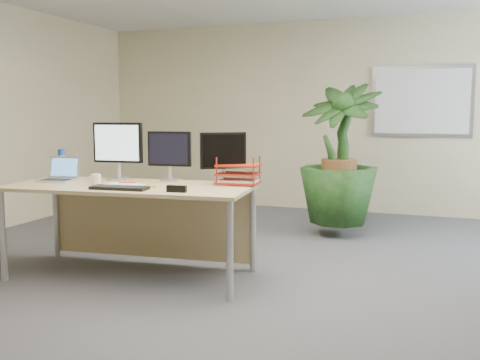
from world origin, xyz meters
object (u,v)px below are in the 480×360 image
(desk, at_px, (137,202))
(monitor_right, at_px, (169,153))
(floor_plant, at_px, (339,171))
(monitor_left, at_px, (118,147))
(laptop, at_px, (60,174))

(desk, distance_m, monitor_right, 0.53)
(desk, height_order, floor_plant, floor_plant)
(monitor_left, height_order, monitor_right, monitor_left)
(floor_plant, height_order, monitor_left, floor_plant)
(desk, bearing_deg, monitor_left, 151.26)
(monitor_left, distance_m, monitor_right, 0.49)
(floor_plant, bearing_deg, monitor_right, -123.71)
(floor_plant, relative_size, monitor_right, 3.38)
(floor_plant, bearing_deg, desk, -124.85)
(floor_plant, height_order, monitor_right, floor_plant)
(monitor_right, xyz_separation_m, laptop, (-0.95, -0.31, -0.20))
(monitor_right, bearing_deg, floor_plant, 56.29)
(desk, bearing_deg, monitor_right, 47.14)
(floor_plant, xyz_separation_m, laptop, (-2.15, -2.11, 0.10))
(floor_plant, relative_size, laptop, 4.64)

